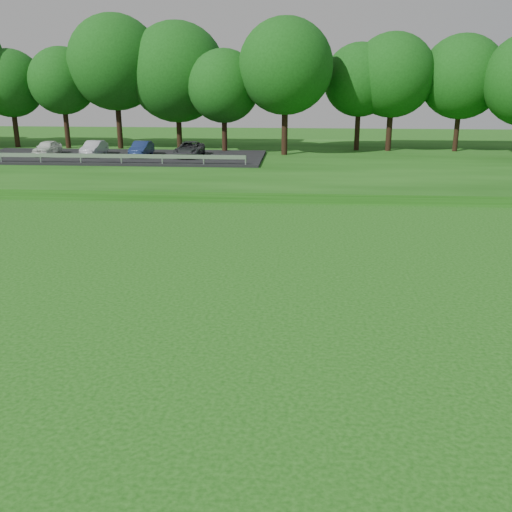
{
  "coord_description": "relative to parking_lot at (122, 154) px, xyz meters",
  "views": [
    {
      "loc": [
        -8.99,
        -13.5,
        7.05
      ],
      "look_at": [
        -10.38,
        4.67,
        1.3
      ],
      "focal_mm": 40.0,
      "sensor_mm": 36.0,
      "label": 1
    }
  ],
  "objects": [
    {
      "name": "treeline",
      "position": [
        23.63,
        5.21,
        7.11
      ],
      "size": [
        104.0,
        7.0,
        15.0
      ],
      "primitive_type": null,
      "color": "#124710",
      "rests_on": "berm"
    },
    {
      "name": "berm",
      "position": [
        23.63,
        1.21,
        -0.69
      ],
      "size": [
        130.0,
        30.0,
        0.6
      ],
      "primitive_type": "cube",
      "color": "#15480D",
      "rests_on": "ground"
    },
    {
      "name": "parking_lot",
      "position": [
        0.0,
        0.0,
        0.0
      ],
      "size": [
        24.0,
        9.0,
        1.38
      ],
      "color": "black",
      "rests_on": "berm"
    },
    {
      "name": "walking_path",
      "position": [
        23.63,
        -12.79,
        -0.97
      ],
      "size": [
        130.0,
        1.6,
        0.04
      ],
      "primitive_type": "cube",
      "color": "gray",
      "rests_on": "ground"
    }
  ]
}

